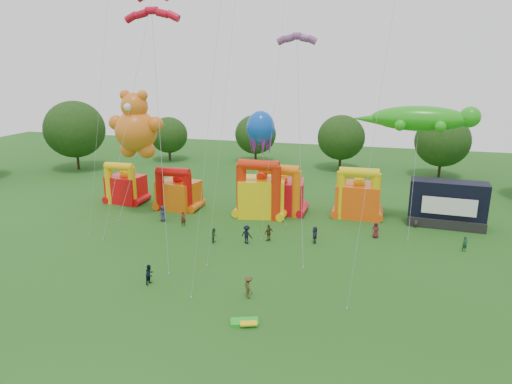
% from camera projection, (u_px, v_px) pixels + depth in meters
% --- Properties ---
extents(ground, '(160.00, 160.00, 0.00)m').
position_uv_depth(ground, '(155.00, 329.00, 32.25)').
color(ground, '#1E4B15').
rests_on(ground, ground).
extents(tree_ring, '(122.24, 124.33, 12.07)m').
position_uv_depth(tree_ring, '(139.00, 241.00, 31.42)').
color(tree_ring, '#352314').
rests_on(tree_ring, ground).
extents(bouncy_castle_0, '(4.87, 4.10, 5.69)m').
position_uv_depth(bouncy_castle_0, '(125.00, 187.00, 61.24)').
color(bouncy_castle_0, red).
rests_on(bouncy_castle_0, ground).
extents(bouncy_castle_1, '(5.69, 4.98, 5.64)m').
position_uv_depth(bouncy_castle_1, '(178.00, 192.00, 58.66)').
color(bouncy_castle_1, '#DB5B0B').
rests_on(bouncy_castle_1, ground).
extents(bouncy_castle_2, '(6.24, 5.37, 7.25)m').
position_uv_depth(bouncy_castle_2, '(261.00, 194.00, 55.77)').
color(bouncy_castle_2, yellow).
rests_on(bouncy_castle_2, ground).
extents(bouncy_castle_3, '(5.87, 4.95, 6.41)m').
position_uv_depth(bouncy_castle_3, '(281.00, 194.00, 56.97)').
color(bouncy_castle_3, red).
rests_on(bouncy_castle_3, ground).
extents(bouncy_castle_4, '(5.24, 4.22, 6.39)m').
position_uv_depth(bouncy_castle_4, '(358.00, 197.00, 55.44)').
color(bouncy_castle_4, '#FF530D').
rests_on(bouncy_castle_4, ground).
extents(stage_trailer, '(8.52, 3.64, 5.32)m').
position_uv_depth(stage_trailer, '(447.00, 204.00, 52.25)').
color(stage_trailer, black).
rests_on(stage_trailer, ground).
extents(teddy_bear_kite, '(6.87, 4.99, 15.31)m').
position_uv_depth(teddy_bear_kite, '(134.00, 139.00, 53.56)').
color(teddy_bear_kite, orange).
rests_on(teddy_bear_kite, ground).
extents(gecko_kite, '(13.53, 7.98, 13.84)m').
position_uv_depth(gecko_kite, '(418.00, 135.00, 49.78)').
color(gecko_kite, green).
rests_on(gecko_kite, ground).
extents(octopus_kite, '(6.68, 8.35, 12.57)m').
position_uv_depth(octopus_kite, '(270.00, 175.00, 55.69)').
color(octopus_kite, blue).
rests_on(octopus_kite, ground).
extents(parafoil_kites, '(21.95, 15.98, 26.45)m').
position_uv_depth(parafoil_kites, '(182.00, 131.00, 44.67)').
color(parafoil_kites, red).
rests_on(parafoil_kites, ground).
extents(diamond_kites, '(31.11, 20.38, 36.46)m').
position_uv_depth(diamond_kites, '(227.00, 96.00, 41.28)').
color(diamond_kites, red).
rests_on(diamond_kites, ground).
extents(folded_kite_bundle, '(2.22, 1.62, 0.31)m').
position_uv_depth(folded_kite_bundle, '(245.00, 322.00, 32.80)').
color(folded_kite_bundle, green).
rests_on(folded_kite_bundle, ground).
extents(spectator_0, '(1.10, 0.93, 1.90)m').
position_uv_depth(spectator_0, '(163.00, 214.00, 54.08)').
color(spectator_0, '#282F44').
rests_on(spectator_0, ground).
extents(spectator_1, '(0.76, 0.77, 1.79)m').
position_uv_depth(spectator_1, '(183.00, 219.00, 52.42)').
color(spectator_1, '#582519').
rests_on(spectator_1, ground).
extents(spectator_2, '(0.73, 0.87, 1.59)m').
position_uv_depth(spectator_2, '(214.00, 235.00, 47.69)').
color(spectator_2, '#1D4925').
rests_on(spectator_2, ground).
extents(spectator_3, '(1.45, 1.10, 1.98)m').
position_uv_depth(spectator_3, '(247.00, 235.00, 47.34)').
color(spectator_3, black).
rests_on(spectator_3, ground).
extents(spectator_4, '(1.01, 1.11, 1.81)m').
position_uv_depth(spectator_4, '(269.00, 233.00, 48.04)').
color(spectator_4, '#46371C').
rests_on(spectator_4, ground).
extents(spectator_5, '(0.79, 1.72, 1.79)m').
position_uv_depth(spectator_5, '(315.00, 235.00, 47.53)').
color(spectator_5, '#26253E').
rests_on(spectator_5, ground).
extents(spectator_6, '(0.95, 0.72, 1.75)m').
position_uv_depth(spectator_6, '(376.00, 230.00, 48.94)').
color(spectator_6, maroon).
rests_on(spectator_6, ground).
extents(spectator_7, '(0.69, 0.61, 1.58)m').
position_uv_depth(spectator_7, '(465.00, 244.00, 45.38)').
color(spectator_7, '#183E27').
rests_on(spectator_7, ground).
extents(spectator_8, '(0.79, 0.95, 1.75)m').
position_uv_depth(spectator_8, '(150.00, 274.00, 38.62)').
color(spectator_8, black).
rests_on(spectator_8, ground).
extents(spectator_9, '(1.34, 1.39, 1.91)m').
position_uv_depth(spectator_9, '(249.00, 287.00, 36.29)').
color(spectator_9, '#463F1C').
rests_on(spectator_9, ground).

